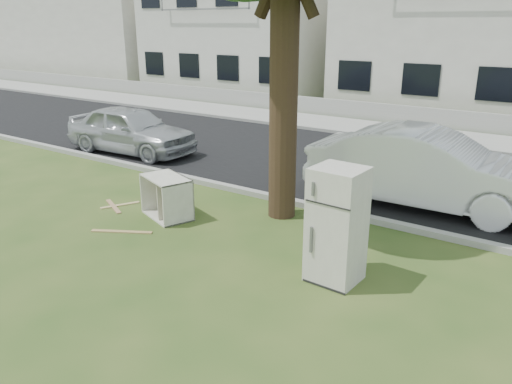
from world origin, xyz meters
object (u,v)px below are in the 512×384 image
Objects in this scene: cabinet at (167,197)px; car_left at (131,130)px; fridge at (337,225)px; car_center at (427,169)px.

cabinet is 0.26× the size of car_left.
car_center is at bearing 91.08° from fridge.
car_center is 1.20× the size of car_left.
cabinet is at bearing -129.05° from car_left.
car_center is 8.55m from car_left.
car_center reaches higher than car_left.
fridge reaches higher than car_center.
fridge is at bearing -117.33° from car_left.
fridge is 4.00m from car_center.
car_left is at bearing 90.05° from car_center.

